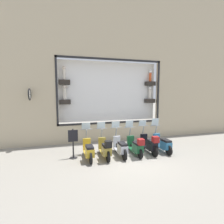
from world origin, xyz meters
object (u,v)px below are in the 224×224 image
shop_sign_post (73,143)px  scooter_green_2 (136,146)px  scooter_yellow_5 (89,150)px  scooter_teal_0 (163,144)px  scooter_silver_3 (121,147)px  scooter_olive_4 (105,148)px  scooter_black_1 (150,144)px

shop_sign_post → scooter_green_2: bearing=-98.3°
scooter_yellow_5 → scooter_teal_0: bearing=-90.0°
scooter_silver_3 → scooter_olive_4: (-0.06, 0.77, 0.03)m
scooter_olive_4 → shop_sign_post: scooter_olive_4 is taller
scooter_silver_3 → scooter_olive_4: 0.78m
scooter_black_1 → scooter_yellow_5: (0.05, 3.10, -0.05)m
scooter_teal_0 → scooter_olive_4: bearing=91.2°
scooter_yellow_5 → scooter_green_2: bearing=-91.7°
scooter_black_1 → scooter_silver_3: same height
scooter_silver_3 → scooter_teal_0: bearing=-90.0°
scooter_teal_0 → scooter_silver_3: scooter_teal_0 is taller
scooter_green_2 → scooter_silver_3: bearing=84.8°
scooter_silver_3 → scooter_yellow_5: bearing=90.0°
scooter_black_1 → scooter_green_2: scooter_green_2 is taller
scooter_silver_3 → scooter_black_1: bearing=-92.0°
scooter_black_1 → scooter_teal_0: bearing=-86.0°
scooter_teal_0 → scooter_green_2: bearing=92.6°
scooter_silver_3 → scooter_olive_4: bearing=94.6°
scooter_teal_0 → scooter_olive_4: scooter_teal_0 is taller
scooter_teal_0 → scooter_green_2: (-0.07, 1.55, 0.03)m
scooter_green_2 → shop_sign_post: size_ratio=1.28×
scooter_black_1 → scooter_olive_4: 2.32m
scooter_silver_3 → scooter_yellow_5: 1.55m
scooter_teal_0 → scooter_olive_4: 3.10m
scooter_yellow_5 → shop_sign_post: size_ratio=1.29×
scooter_silver_3 → scooter_olive_4: size_ratio=1.00×
scooter_green_2 → scooter_silver_3: scooter_green_2 is taller
scooter_green_2 → scooter_olive_4: size_ratio=0.99×
scooter_silver_3 → scooter_yellow_5: size_ratio=1.00×
shop_sign_post → scooter_olive_4: bearing=-106.6°
scooter_black_1 → scooter_olive_4: size_ratio=1.01×
scooter_black_1 → scooter_silver_3: 1.55m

